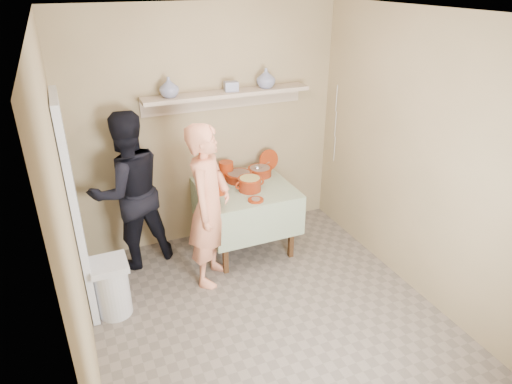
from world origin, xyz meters
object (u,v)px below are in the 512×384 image
person_helper (129,191)px  serving_table (245,196)px  person_cook (209,206)px  cazuela_rice (250,183)px  trash_bin (112,288)px

person_helper → serving_table: person_helper is taller
person_cook → cazuela_rice: person_cook is taller
person_cook → person_helper: (-0.66, 0.62, 0.01)m
person_helper → person_cook: bearing=123.8°
person_cook → serving_table: bearing=-16.1°
cazuela_rice → person_helper: bearing=164.9°
serving_table → cazuela_rice: size_ratio=2.95×
person_cook → serving_table: size_ratio=1.70×
person_helper → serving_table: bearing=156.8°
trash_bin → cazuela_rice: bearing=16.9°
person_cook → trash_bin: bearing=136.5°
serving_table → cazuela_rice: (0.01, -0.11, 0.20)m
person_helper → trash_bin: 1.02m
cazuela_rice → serving_table: bearing=95.9°
person_cook → serving_table: person_cook is taller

